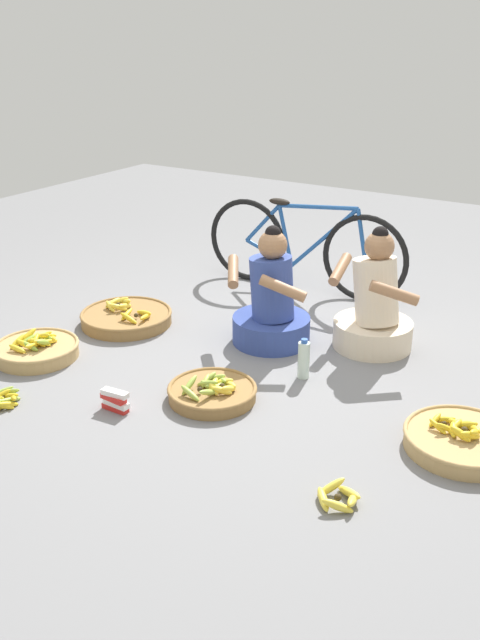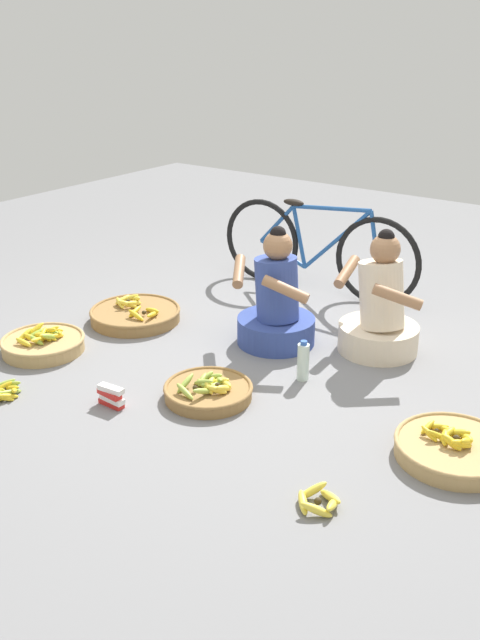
# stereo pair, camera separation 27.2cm
# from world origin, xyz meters

# --- Properties ---
(ground_plane) EXTENTS (10.00, 10.00, 0.00)m
(ground_plane) POSITION_xyz_m (0.00, 0.00, 0.00)
(ground_plane) COLOR slate
(vendor_woman_front) EXTENTS (0.71, 0.52, 0.81)m
(vendor_woman_front) POSITION_xyz_m (-0.07, 0.30, 0.26)
(vendor_woman_front) COLOR #334793
(vendor_woman_front) RESTS_ON ground
(vendor_woman_behind) EXTENTS (0.67, 0.55, 0.82)m
(vendor_woman_behind) POSITION_xyz_m (0.54, 0.59, 0.26)
(vendor_woman_behind) COLOR beige
(vendor_woman_behind) RESTS_ON ground
(bicycle_leaning) EXTENTS (1.70, 0.12, 0.73)m
(bicycle_leaning) POSITION_xyz_m (-0.35, 1.31, 0.36)
(bicycle_leaning) COLOR black
(bicycle_leaning) RESTS_ON ground
(banana_basket_front_right) EXTENTS (0.54, 0.54, 0.17)m
(banana_basket_front_right) POSITION_xyz_m (-1.22, -0.71, 0.06)
(banana_basket_front_right) COLOR tan
(banana_basket_front_right) RESTS_ON ground
(banana_basket_near_vendor) EXTENTS (0.60, 0.60, 0.16)m
(banana_basket_near_vendor) POSITION_xyz_m (1.40, -0.32, 0.05)
(banana_basket_near_vendor) COLOR tan
(banana_basket_near_vendor) RESTS_ON ground
(banana_basket_front_center) EXTENTS (0.51, 0.51, 0.15)m
(banana_basket_front_center) POSITION_xyz_m (0.04, -0.57, 0.05)
(banana_basket_front_center) COLOR olive
(banana_basket_front_center) RESTS_ON ground
(banana_basket_mid_left) EXTENTS (0.65, 0.65, 0.16)m
(banana_basket_mid_left) POSITION_xyz_m (-1.09, 0.02, 0.05)
(banana_basket_mid_left) COLOR olive
(banana_basket_mid_left) RESTS_ON ground
(loose_bananas_back_left) EXTENTS (0.22, 0.23, 0.10)m
(loose_bananas_back_left) POSITION_xyz_m (1.05, -1.05, 0.03)
(loose_bananas_back_left) COLOR yellow
(loose_bananas_back_left) RESTS_ON ground
(loose_bananas_mid_right) EXTENTS (0.25, 0.29, 0.08)m
(loose_bananas_mid_right) POSITION_xyz_m (-0.94, -1.26, 0.03)
(loose_bananas_mid_right) COLOR yellow
(loose_bananas_mid_right) RESTS_ON ground
(water_bottle) EXTENTS (0.07, 0.07, 0.25)m
(water_bottle) POSITION_xyz_m (0.36, -0.05, 0.12)
(water_bottle) COLOR silver
(water_bottle) RESTS_ON ground
(packet_carton_stack) EXTENTS (0.18, 0.07, 0.12)m
(packet_carton_stack) POSITION_xyz_m (-0.34, -0.96, 0.06)
(packet_carton_stack) COLOR red
(packet_carton_stack) RESTS_ON ground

